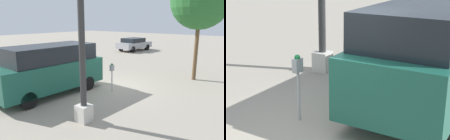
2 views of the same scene
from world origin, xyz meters
TOP-DOWN VIEW (x-y plane):
  - ground_plane at (0.00, 0.00)m, footprint 80.00×80.00m
  - parking_meter_near at (0.35, 0.59)m, footprint 0.21×0.12m
  - parking_meter_far at (7.45, 0.53)m, footprint 0.21×0.12m
  - parked_van at (2.30, -1.32)m, footprint 4.82×2.10m

SIDE VIEW (x-z plane):
  - ground_plane at x=0.00m, z-range 0.00..0.00m
  - parking_meter_far at x=7.45m, z-range 0.31..1.61m
  - parking_meter_near at x=0.35m, z-range 0.31..1.62m
  - parked_van at x=2.30m, z-range 0.08..2.23m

